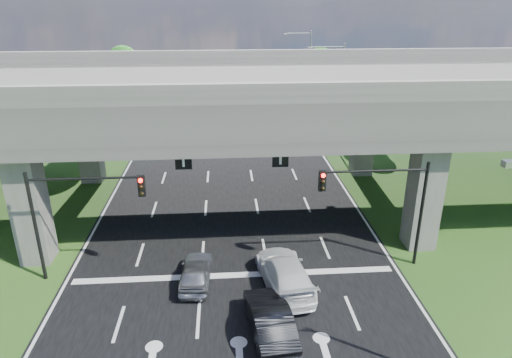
{
  "coord_description": "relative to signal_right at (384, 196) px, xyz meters",
  "views": [
    {
      "loc": [
        -0.4,
        -17.18,
        13.85
      ],
      "look_at": [
        1.48,
        8.47,
        3.53
      ],
      "focal_mm": 32.0,
      "sensor_mm": 36.0,
      "label": 1
    }
  ],
  "objects": [
    {
      "name": "signal_left",
      "position": [
        -15.65,
        0.0,
        0.0
      ],
      "size": [
        5.76,
        0.54,
        6.0
      ],
      "color": "black",
      "rests_on": "ground"
    },
    {
      "name": "overpass",
      "position": [
        -7.82,
        8.06,
        3.73
      ],
      "size": [
        80.0,
        15.0,
        10.0
      ],
      "color": "#373532",
      "rests_on": "ground"
    },
    {
      "name": "streetlight_far",
      "position": [
        2.27,
        20.06,
        1.66
      ],
      "size": [
        3.38,
        0.25,
        10.0
      ],
      "color": "gray",
      "rests_on": "ground"
    },
    {
      "name": "tree_right_near",
      "position": [
        5.22,
        24.06,
        0.31
      ],
      "size": [
        4.2,
        4.2,
        7.28
      ],
      "color": "black",
      "rests_on": "ground"
    },
    {
      "name": "tree_right_mid",
      "position": [
        8.22,
        32.06,
        -0.01
      ],
      "size": [
        3.91,
        3.9,
        6.76
      ],
      "color": "black",
      "rests_on": "ground"
    },
    {
      "name": "road",
      "position": [
        -7.82,
        6.06,
        -4.17
      ],
      "size": [
        18.0,
        120.0,
        0.03
      ],
      "primitive_type": "cube",
      "color": "black",
      "rests_on": "ground"
    },
    {
      "name": "tree_left_near",
      "position": [
        -21.78,
        22.06,
        0.63
      ],
      "size": [
        4.5,
        4.5,
        7.8
      ],
      "color": "black",
      "rests_on": "ground"
    },
    {
      "name": "car_dark",
      "position": [
        -6.45,
        -5.19,
        -3.38
      ],
      "size": [
        2.14,
        4.89,
        1.56
      ],
      "primitive_type": "imported",
      "rotation": [
        0.0,
        0.0,
        3.25
      ],
      "color": "black",
      "rests_on": "road"
    },
    {
      "name": "ground",
      "position": [
        -7.82,
        -3.94,
        -4.19
      ],
      "size": [
        160.0,
        160.0,
        0.0
      ],
      "primitive_type": "plane",
      "color": "#1D4315",
      "rests_on": "ground"
    },
    {
      "name": "streetlight_beyond",
      "position": [
        2.27,
        36.06,
        1.66
      ],
      "size": [
        3.38,
        0.25,
        10.0
      ],
      "color": "gray",
      "rests_on": "ground"
    },
    {
      "name": "car_white",
      "position": [
        -5.33,
        -1.6,
        -3.36
      ],
      "size": [
        2.89,
        5.7,
        1.59
      ],
      "primitive_type": "imported",
      "rotation": [
        0.0,
        0.0,
        3.27
      ],
      "color": "silver",
      "rests_on": "road"
    },
    {
      "name": "tree_right_far",
      "position": [
        4.22,
        40.06,
        0.63
      ],
      "size": [
        4.5,
        4.5,
        7.8
      ],
      "color": "black",
      "rests_on": "ground"
    },
    {
      "name": "signal_right",
      "position": [
        0.0,
        0.0,
        0.0
      ],
      "size": [
        5.76,
        0.54,
        6.0
      ],
      "color": "black",
      "rests_on": "ground"
    },
    {
      "name": "car_silver",
      "position": [
        -9.85,
        -0.94,
        -3.49
      ],
      "size": [
        1.77,
        3.98,
        1.33
      ],
      "primitive_type": "imported",
      "rotation": [
        0.0,
        0.0,
        3.09
      ],
      "color": "#9D9FA5",
      "rests_on": "road"
    },
    {
      "name": "tree_left_mid",
      "position": [
        -24.78,
        30.06,
        -0.01
      ],
      "size": [
        3.91,
        3.9,
        6.76
      ],
      "color": "black",
      "rests_on": "ground"
    },
    {
      "name": "tree_left_far",
      "position": [
        -20.78,
        38.06,
        0.95
      ],
      "size": [
        4.8,
        4.8,
        8.32
      ],
      "color": "black",
      "rests_on": "ground"
    }
  ]
}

